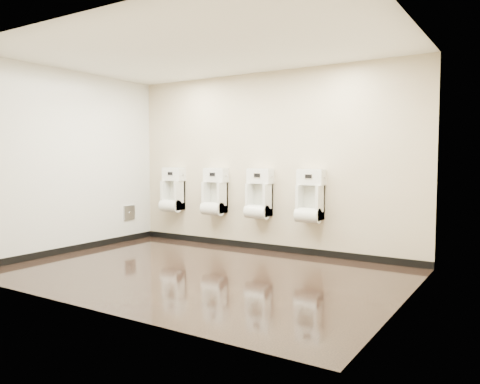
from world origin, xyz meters
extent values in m
cube|color=black|center=(0.00, 0.00, 0.00)|extent=(5.00, 3.50, 0.00)
cube|color=white|center=(0.00, 0.00, 2.80)|extent=(5.00, 3.50, 0.00)
cube|color=beige|center=(0.00, 1.75, 1.40)|extent=(5.00, 0.02, 2.80)
cube|color=beige|center=(0.00, -1.75, 1.40)|extent=(5.00, 0.02, 2.80)
cube|color=beige|center=(-2.50, 0.00, 1.40)|extent=(0.02, 3.50, 2.80)
cube|color=beige|center=(2.50, 0.00, 1.40)|extent=(0.02, 3.50, 2.80)
cube|color=white|center=(-2.50, 0.00, 1.40)|extent=(0.01, 3.50, 2.80)
cube|color=black|center=(0.00, 1.74, 0.05)|extent=(5.00, 0.02, 0.10)
cube|color=black|center=(-2.49, 0.00, 0.05)|extent=(0.02, 3.50, 0.10)
cube|color=#9E9EA3|center=(-2.48, 1.20, 0.50)|extent=(0.03, 0.25, 0.25)
cylinder|color=silver|center=(-2.46, 1.20, 0.50)|extent=(0.02, 0.04, 0.04)
cube|color=silver|center=(-1.83, 1.62, 0.81)|extent=(0.36, 0.26, 0.51)
cube|color=silver|center=(-1.83, 1.71, 0.85)|extent=(0.27, 0.01, 0.39)
cylinder|color=silver|center=(-1.83, 1.55, 0.62)|extent=(0.36, 0.22, 0.22)
cube|color=silver|center=(-1.83, 1.66, 1.17)|extent=(0.40, 0.19, 0.22)
cube|color=black|center=(-1.83, 1.55, 1.19)|extent=(0.10, 0.01, 0.05)
cube|color=silver|center=(-1.83, 1.56, 1.19)|extent=(0.12, 0.01, 0.07)
cylinder|color=silver|center=(-1.63, 1.66, 1.17)|extent=(0.01, 0.03, 0.03)
cube|color=silver|center=(-0.92, 1.62, 0.81)|extent=(0.36, 0.26, 0.51)
cube|color=silver|center=(-0.92, 1.71, 0.85)|extent=(0.27, 0.01, 0.39)
cylinder|color=silver|center=(-0.92, 1.55, 0.62)|extent=(0.36, 0.22, 0.22)
cube|color=silver|center=(-0.92, 1.66, 1.17)|extent=(0.40, 0.19, 0.22)
cube|color=black|center=(-0.92, 1.55, 1.19)|extent=(0.10, 0.01, 0.05)
cube|color=silver|center=(-0.92, 1.56, 1.19)|extent=(0.12, 0.01, 0.07)
cylinder|color=silver|center=(-0.72, 1.66, 1.17)|extent=(0.01, 0.03, 0.03)
cube|color=silver|center=(-0.07, 1.62, 0.81)|extent=(0.36, 0.26, 0.51)
cube|color=silver|center=(-0.07, 1.71, 0.85)|extent=(0.27, 0.01, 0.39)
cylinder|color=silver|center=(-0.07, 1.55, 0.62)|extent=(0.36, 0.22, 0.22)
cube|color=silver|center=(-0.07, 1.66, 1.17)|extent=(0.40, 0.19, 0.22)
cube|color=black|center=(-0.07, 1.55, 1.19)|extent=(0.10, 0.01, 0.05)
cube|color=silver|center=(-0.07, 1.56, 1.19)|extent=(0.12, 0.01, 0.07)
cylinder|color=silver|center=(0.13, 1.66, 1.17)|extent=(0.01, 0.03, 0.03)
cube|color=silver|center=(0.79, 1.62, 0.81)|extent=(0.36, 0.26, 0.51)
cube|color=silver|center=(0.79, 1.71, 0.85)|extent=(0.27, 0.01, 0.39)
cylinder|color=silver|center=(0.79, 1.55, 0.62)|extent=(0.36, 0.22, 0.22)
cube|color=silver|center=(0.79, 1.66, 1.17)|extent=(0.40, 0.19, 0.22)
cube|color=black|center=(0.79, 1.55, 1.19)|extent=(0.10, 0.01, 0.05)
cube|color=silver|center=(0.79, 1.56, 1.19)|extent=(0.12, 0.01, 0.07)
cylinder|color=silver|center=(0.99, 1.66, 1.17)|extent=(0.01, 0.03, 0.03)
camera|label=1|loc=(3.56, -4.71, 1.44)|focal=35.00mm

